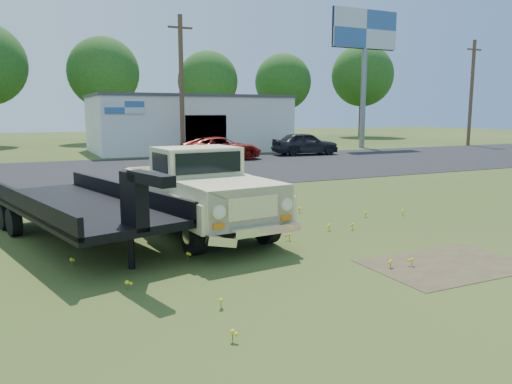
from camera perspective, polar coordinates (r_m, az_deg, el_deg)
ground at (r=11.65m, az=5.00°, el=-5.24°), size 140.00×140.00×0.00m
asphalt_lot at (r=25.54m, az=-12.27°, el=2.41°), size 90.00×14.00×0.02m
dirt_patch_a at (r=10.29m, az=21.00°, el=-7.76°), size 3.00×2.00×0.01m
dirt_patch_b at (r=14.04m, az=-9.43°, el=-2.86°), size 2.20×1.60×0.01m
commercial_building at (r=38.55m, az=-7.75°, el=7.84°), size 14.20×8.20×4.15m
billboard at (r=42.83m, az=12.32°, el=16.47°), size 6.10×0.45×11.05m
utility_pole_mid at (r=33.23m, az=-8.51°, el=11.96°), size 1.60×0.30×9.00m
utility_pole_east at (r=47.82m, az=23.40°, el=10.41°), size 1.60×0.30×9.00m
treeline_d at (r=50.95m, az=-17.04°, el=12.90°), size 6.72×6.72×10.00m
treeline_e at (r=51.94m, az=-5.52°, el=12.46°), size 6.08×6.08×9.04m
treeline_f at (r=58.35m, az=3.10°, el=12.43°), size 6.40×6.40×9.52m
treeline_g at (r=62.58m, az=12.07°, el=12.89°), size 7.36×7.36×10.95m
vintage_pickup_truck at (r=12.06m, az=-6.77°, el=0.25°), size 2.76×5.90×2.07m
flatbed_trailer at (r=11.81m, az=-19.72°, el=-0.87°), size 3.94×7.26×1.88m
red_pickup at (r=30.74m, az=-4.00°, el=4.98°), size 5.13×2.65×1.38m
dark_sedan at (r=34.36m, az=5.64°, el=5.52°), size 4.67×2.23×1.54m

